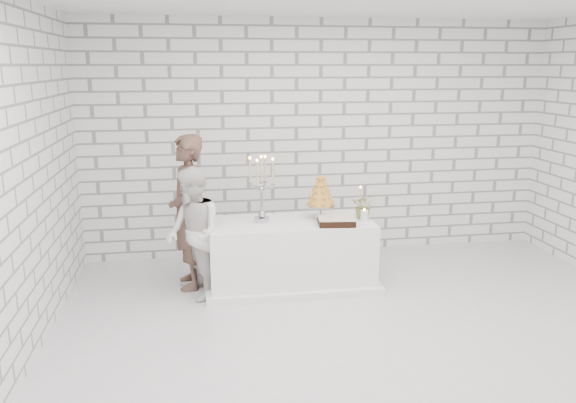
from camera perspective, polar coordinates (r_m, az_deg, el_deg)
The scene contains 13 objects.
ground at distance 5.50m, azimuth 8.79°, elevation -12.95°, with size 6.00×5.00×0.01m, color silver.
wall_back at distance 7.40m, azimuth 3.21°, elevation 6.22°, with size 6.00×0.01×3.00m, color white.
wall_front at distance 2.85m, azimuth 25.70°, elevation -7.03°, with size 6.00×0.01×3.00m, color white.
wall_left at distance 4.96m, azimuth -25.59°, elevation 1.30°, with size 0.01×5.00×3.00m, color white.
cake_table at distance 6.41m, azimuth 0.27°, elevation -5.23°, with size 1.80×0.80×0.75m, color white.
groom at distance 6.36m, azimuth -9.97°, elevation -1.07°, with size 0.62×0.41×1.71m, color #452F27.
bride at distance 6.09m, azimuth -9.44°, elevation -3.19°, with size 0.69×0.53×1.41m, color white.
candelabra at distance 6.23m, azimuth -2.66°, elevation 1.27°, with size 0.30×0.30×0.73m, color #A2A3AD, non-canonical shape.
croquembouche at distance 6.37m, azimuth 3.27°, elevation 0.52°, with size 0.33×0.33×0.51m, color #B07523, non-canonical shape.
chocolate_cake at distance 6.18m, azimuth 4.84°, elevation -1.96°, with size 0.39×0.28×0.08m, color black.
pillar_candle at distance 6.36m, azimuth 7.60°, elevation -1.42°, with size 0.08×0.08×0.12m, color white.
extra_taper at distance 6.57m, azimuth 7.19°, elevation -0.02°, with size 0.06×0.06×0.32m, color #BFAD91.
flowers at distance 6.44m, azimuth 7.57°, elevation -0.43°, with size 0.27×0.23×0.29m, color #586E3D.
Camera 1 is at (-1.60, -4.66, 2.43)m, focal length 35.67 mm.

